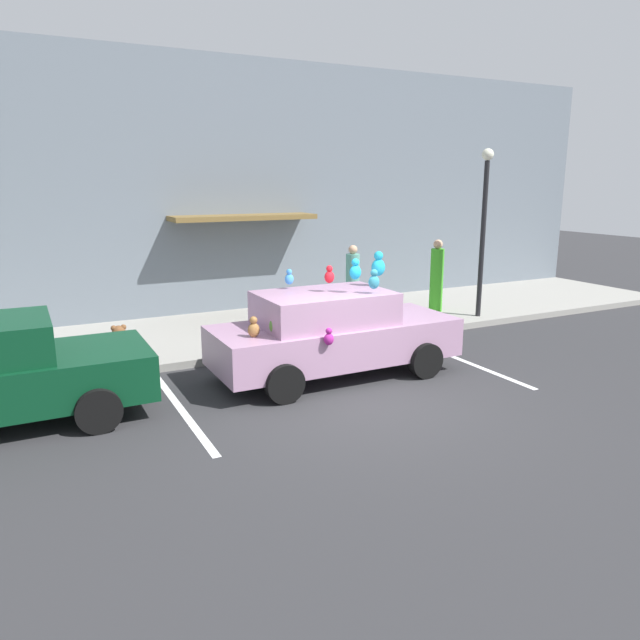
# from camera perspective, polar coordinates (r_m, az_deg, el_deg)

# --- Properties ---
(ground_plane) EXTENTS (60.00, 60.00, 0.00)m
(ground_plane) POSITION_cam_1_polar(r_m,az_deg,el_deg) (9.53, 4.44, -7.88)
(ground_plane) COLOR #2D2D30
(sidewalk) EXTENTS (24.00, 4.00, 0.15)m
(sidewalk) POSITION_cam_1_polar(r_m,az_deg,el_deg) (13.82, -6.39, -0.91)
(sidewalk) COLOR gray
(sidewalk) RESTS_ON ground
(storefront_building) EXTENTS (24.00, 1.25, 6.40)m
(storefront_building) POSITION_cam_1_polar(r_m,az_deg,el_deg) (15.44, -9.57, 12.15)
(storefront_building) COLOR slate
(storefront_building) RESTS_ON ground
(parking_stripe_front) EXTENTS (0.12, 3.60, 0.01)m
(parking_stripe_front) POSITION_cam_1_polar(r_m,az_deg,el_deg) (11.91, 13.75, -3.88)
(parking_stripe_front) COLOR silver
(parking_stripe_front) RESTS_ON ground
(parking_stripe_rear) EXTENTS (0.12, 3.60, 0.01)m
(parking_stripe_rear) POSITION_cam_1_polar(r_m,az_deg,el_deg) (9.44, -13.14, -8.41)
(parking_stripe_rear) COLOR silver
(parking_stripe_rear) RESTS_ON ground
(plush_covered_car) EXTENTS (4.40, 1.92, 2.18)m
(plush_covered_car) POSITION_cam_1_polar(r_m,az_deg,el_deg) (10.53, 1.22, -1.22)
(plush_covered_car) COLOR #AB80A1
(plush_covered_car) RESTS_ON ground
(teddy_bear_on_sidewalk) EXTENTS (0.36, 0.30, 0.68)m
(teddy_bear_on_sidewalk) POSITION_cam_1_polar(r_m,az_deg,el_deg) (11.67, -18.65, -2.20)
(teddy_bear_on_sidewalk) COLOR brown
(teddy_bear_on_sidewalk) RESTS_ON sidewalk
(street_lamp_post) EXTENTS (0.28, 0.28, 4.02)m
(street_lamp_post) POSITION_cam_1_polar(r_m,az_deg,el_deg) (14.98, 15.45, 9.58)
(street_lamp_post) COLOR black
(street_lamp_post) RESTS_ON sidewalk
(pedestrian_near_shopfront) EXTENTS (0.32, 0.32, 1.84)m
(pedestrian_near_shopfront) POSITION_cam_1_polar(r_m,az_deg,el_deg) (13.92, 3.13, 3.19)
(pedestrian_near_shopfront) COLOR #579D8C
(pedestrian_near_shopfront) RESTS_ON sidewalk
(pedestrian_walking_past) EXTENTS (0.33, 0.33, 1.84)m
(pedestrian_walking_past) POSITION_cam_1_polar(r_m,az_deg,el_deg) (15.47, 11.12, 3.98)
(pedestrian_walking_past) COLOR green
(pedestrian_walking_past) RESTS_ON sidewalk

